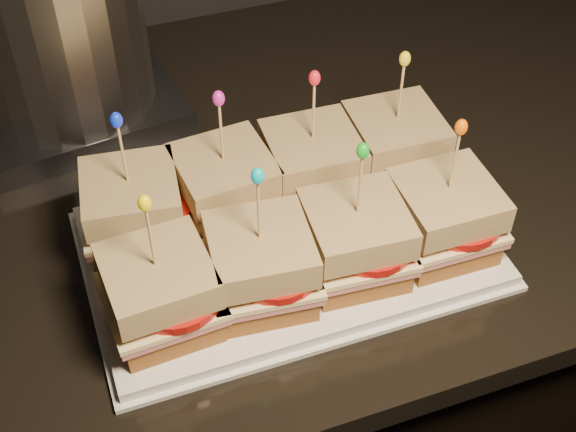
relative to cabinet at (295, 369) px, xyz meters
name	(u,v)px	position (x,y,z in m)	size (l,w,h in m)	color
cabinet	(295,369)	(0.00, 0.00, 0.00)	(2.22, 0.67, 0.84)	black
granite_slab	(297,165)	(0.00, 0.00, 0.43)	(2.26, 0.71, 0.03)	black
platter	(288,247)	(-0.06, -0.15, 0.46)	(0.41, 0.25, 0.02)	silver
platter_rim	(288,251)	(-0.06, -0.15, 0.45)	(0.42, 0.27, 0.01)	silver
sandwich_0_bread_bot	(137,229)	(-0.21, -0.09, 0.48)	(0.09, 0.09, 0.03)	brown
sandwich_0_ham	(135,217)	(-0.21, -0.09, 0.50)	(0.10, 0.10, 0.01)	#C7686A
sandwich_0_cheese	(134,213)	(-0.21, -0.09, 0.51)	(0.10, 0.10, 0.01)	#FCE097
sandwich_0_tomato	(146,208)	(-0.20, -0.09, 0.51)	(0.09, 0.09, 0.01)	#AB110C
sandwich_0_bread_top	(130,193)	(-0.21, -0.09, 0.53)	(0.09, 0.09, 0.03)	#5B3415
sandwich_0_pick	(124,157)	(-0.21, -0.09, 0.58)	(0.00, 0.00, 0.09)	tan
sandwich_0_frill	(116,120)	(-0.21, -0.09, 0.62)	(0.01, 0.01, 0.02)	#102EDF
sandwich_1_bread_bot	(227,207)	(-0.11, -0.09, 0.48)	(0.09, 0.09, 0.03)	brown
sandwich_1_ham	(226,195)	(-0.11, -0.09, 0.50)	(0.10, 0.10, 0.01)	#C7686A
sandwich_1_cheese	(226,190)	(-0.11, -0.09, 0.51)	(0.10, 0.10, 0.01)	#FCE097
sandwich_1_tomato	(238,186)	(-0.10, -0.09, 0.51)	(0.09, 0.09, 0.01)	#AB110C
sandwich_1_bread_top	(224,170)	(-0.11, -0.09, 0.53)	(0.09, 0.09, 0.03)	#5B3415
sandwich_1_pick	(221,135)	(-0.11, -0.09, 0.58)	(0.00, 0.00, 0.09)	tan
sandwich_1_frill	(219,98)	(-0.11, -0.09, 0.62)	(0.01, 0.01, 0.02)	#CC1E98
sandwich_2_bread_bot	(312,186)	(-0.02, -0.09, 0.48)	(0.09, 0.09, 0.03)	brown
sandwich_2_ham	(312,174)	(-0.02, -0.09, 0.50)	(0.10, 0.10, 0.01)	#C7686A
sandwich_2_cheese	(312,170)	(-0.02, -0.09, 0.51)	(0.10, 0.10, 0.01)	#FCE097
sandwich_2_tomato	(325,165)	(0.00, -0.09, 0.51)	(0.09, 0.09, 0.01)	#AB110C
sandwich_2_bread_top	(313,150)	(-0.02, -0.09, 0.53)	(0.09, 0.09, 0.03)	#5B3415
sandwich_2_pick	(314,115)	(-0.02, -0.09, 0.58)	(0.00, 0.00, 0.09)	tan
sandwich_2_frill	(315,78)	(-0.02, -0.09, 0.62)	(0.01, 0.01, 0.02)	red
sandwich_3_bread_bot	(392,166)	(0.08, -0.09, 0.48)	(0.09, 0.09, 0.03)	brown
sandwich_3_ham	(393,154)	(0.08, -0.09, 0.50)	(0.10, 0.10, 0.01)	#C7686A
sandwich_3_cheese	(394,150)	(0.08, -0.09, 0.51)	(0.10, 0.10, 0.01)	#FCE097
sandwich_3_tomato	(407,145)	(0.09, -0.09, 0.51)	(0.09, 0.09, 0.01)	#AB110C
sandwich_3_bread_top	(396,130)	(0.08, -0.09, 0.53)	(0.09, 0.09, 0.03)	#5B3415
sandwich_3_pick	(400,95)	(0.08, -0.09, 0.58)	(0.00, 0.00, 0.09)	tan
sandwich_3_frill	(405,59)	(0.08, -0.09, 0.62)	(0.01, 0.01, 0.02)	yellow
sandwich_4_bread_bot	(164,312)	(-0.21, -0.21, 0.48)	(0.09, 0.09, 0.03)	brown
sandwich_4_ham	(162,301)	(-0.21, -0.21, 0.50)	(0.10, 0.10, 0.01)	#C7686A
sandwich_4_cheese	(161,296)	(-0.21, -0.21, 0.51)	(0.10, 0.10, 0.01)	#FCE097
sandwich_4_tomato	(174,292)	(-0.20, -0.21, 0.51)	(0.09, 0.09, 0.01)	#AB110C
sandwich_4_bread_top	(157,276)	(-0.21, -0.21, 0.53)	(0.09, 0.09, 0.03)	#5B3415
sandwich_4_pick	(151,241)	(-0.21, -0.21, 0.58)	(0.00, 0.00, 0.09)	tan
sandwich_4_frill	(145,203)	(-0.21, -0.21, 0.62)	(0.01, 0.01, 0.02)	yellow
sandwich_5_bread_bot	(261,285)	(-0.11, -0.21, 0.48)	(0.09, 0.09, 0.03)	brown
sandwich_5_ham	(261,274)	(-0.11, -0.21, 0.50)	(0.10, 0.10, 0.01)	#C7686A
sandwich_5_cheese	(261,269)	(-0.11, -0.21, 0.51)	(0.10, 0.10, 0.01)	#FCE097
sandwich_5_tomato	(275,265)	(-0.10, -0.21, 0.51)	(0.09, 0.09, 0.01)	#AB110C
sandwich_5_bread_top	(260,249)	(-0.11, -0.21, 0.53)	(0.09, 0.09, 0.03)	#5B3415
sandwich_5_pick	(259,214)	(-0.11, -0.21, 0.58)	(0.00, 0.00, 0.09)	tan
sandwich_5_frill	(257,176)	(-0.11, -0.21, 0.62)	(0.01, 0.01, 0.02)	#04ABBB
sandwich_6_bread_bot	(353,260)	(-0.02, -0.21, 0.48)	(0.09, 0.09, 0.03)	brown
sandwich_6_ham	(354,248)	(-0.02, -0.21, 0.50)	(0.10, 0.10, 0.01)	#C7686A
sandwich_6_cheese	(355,244)	(-0.02, -0.21, 0.51)	(0.10, 0.10, 0.01)	#FCE097
sandwich_6_tomato	(369,240)	(0.00, -0.21, 0.51)	(0.09, 0.09, 0.01)	#AB110C
sandwich_6_bread_top	(357,224)	(-0.02, -0.21, 0.53)	(0.09, 0.09, 0.03)	#5B3415
sandwich_6_pick	(360,188)	(-0.02, -0.21, 0.58)	(0.00, 0.00, 0.09)	tan
sandwich_6_frill	(363,151)	(-0.02, -0.21, 0.62)	(0.01, 0.01, 0.02)	green
sandwich_7_bread_bot	(440,236)	(0.08, -0.21, 0.48)	(0.09, 0.09, 0.03)	brown
sandwich_7_ham	(442,225)	(0.08, -0.21, 0.50)	(0.10, 0.10, 0.01)	#C7686A
sandwich_7_cheese	(443,220)	(0.08, -0.21, 0.51)	(0.10, 0.10, 0.01)	#FCE097
sandwich_7_tomato	(458,216)	(0.09, -0.21, 0.51)	(0.09, 0.09, 0.01)	#AB110C
sandwich_7_bread_top	(447,200)	(0.08, -0.21, 0.53)	(0.09, 0.09, 0.03)	#5B3415
sandwich_7_pick	(454,165)	(0.08, -0.21, 0.58)	(0.00, 0.00, 0.09)	tan
sandwich_7_frill	(461,127)	(0.08, -0.21, 0.62)	(0.01, 0.01, 0.02)	#F35A02
appliance_base	(74,106)	(-0.24, 0.17, 0.47)	(0.25, 0.21, 0.03)	#262628
appliance	(50,2)	(-0.24, 0.17, 0.61)	(0.25, 0.21, 0.32)	silver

